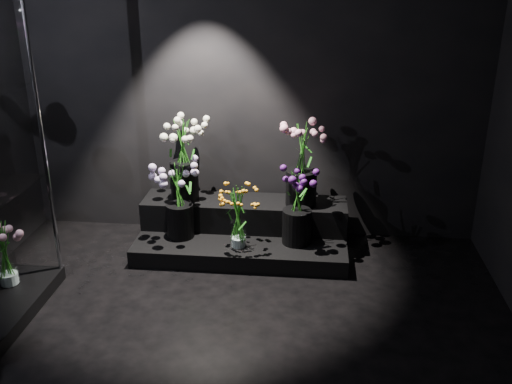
# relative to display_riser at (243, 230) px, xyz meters

# --- Properties ---
(floor) EXTENTS (4.00, 4.00, 0.00)m
(floor) POSITION_rel_display_riser_xyz_m (0.03, -1.65, -0.16)
(floor) COLOR black
(floor) RESTS_ON ground
(wall_back) EXTENTS (4.00, 0.00, 4.00)m
(wall_back) POSITION_rel_display_riser_xyz_m (0.03, 0.35, 1.24)
(wall_back) COLOR black
(wall_back) RESTS_ON floor
(display_riser) EXTENTS (1.77, 0.79, 0.39)m
(display_riser) POSITION_rel_display_riser_xyz_m (0.00, 0.00, 0.00)
(display_riser) COLOR black
(display_riser) RESTS_ON floor
(bouquet_orange_bells) EXTENTS (0.34, 0.34, 0.53)m
(bouquet_orange_bells) POSITION_rel_display_riser_xyz_m (-0.00, -0.29, 0.26)
(bouquet_orange_bells) COLOR white
(bouquet_orange_bells) RESTS_ON display_riser
(bouquet_lilac) EXTENTS (0.48, 0.48, 0.65)m
(bouquet_lilac) POSITION_rel_display_riser_xyz_m (-0.52, -0.15, 0.36)
(bouquet_lilac) COLOR black
(bouquet_lilac) RESTS_ON display_riser
(bouquet_purple) EXTENTS (0.37, 0.37, 0.66)m
(bouquet_purple) POSITION_rel_display_riser_xyz_m (0.47, -0.17, 0.34)
(bouquet_purple) COLOR black
(bouquet_purple) RESTS_ON display_riser
(bouquet_cream_roses) EXTENTS (0.49, 0.49, 0.71)m
(bouquet_cream_roses) POSITION_rel_display_riser_xyz_m (-0.52, 0.09, 0.65)
(bouquet_cream_roses) COLOR black
(bouquet_cream_roses) RESTS_ON display_riser
(bouquet_pink_roses) EXTENTS (0.44, 0.44, 0.71)m
(bouquet_pink_roses) POSITION_rel_display_riser_xyz_m (0.49, 0.07, 0.62)
(bouquet_pink_roses) COLOR black
(bouquet_pink_roses) RESTS_ON display_riser
(bouquet_case_base_pink) EXTENTS (0.38, 0.38, 0.50)m
(bouquet_case_base_pink) POSITION_rel_display_riser_xyz_m (-1.63, -0.97, 0.20)
(bouquet_case_base_pink) COLOR white
(bouquet_case_base_pink) RESTS_ON display_case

